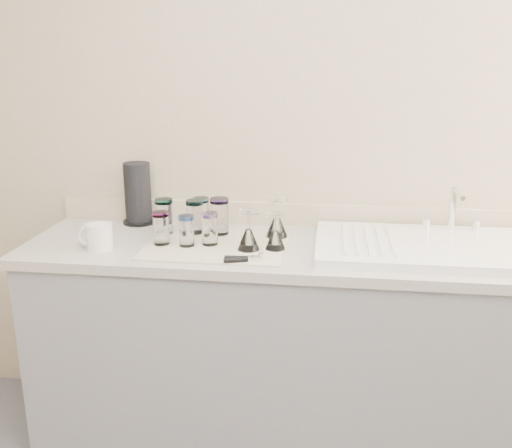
# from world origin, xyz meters

# --- Properties ---
(room_envelope) EXTENTS (3.54, 3.50, 2.52)m
(room_envelope) POSITION_xyz_m (0.00, 0.00, 1.56)
(room_envelope) COLOR #55555B
(room_envelope) RESTS_ON ground
(counter_unit) EXTENTS (2.06, 0.62, 0.90)m
(counter_unit) POSITION_xyz_m (0.00, 1.20, 0.45)
(counter_unit) COLOR slate
(counter_unit) RESTS_ON ground
(sink_unit) EXTENTS (0.82, 0.50, 0.22)m
(sink_unit) POSITION_xyz_m (0.55, 1.20, 0.92)
(sink_unit) COLOR white
(sink_unit) RESTS_ON counter_unit
(dish_towel) EXTENTS (0.55, 0.42, 0.01)m
(dish_towel) POSITION_xyz_m (-0.25, 1.15, 0.90)
(dish_towel) COLOR silver
(dish_towel) RESTS_ON counter_unit
(tumbler_teal) EXTENTS (0.07, 0.07, 0.15)m
(tumbler_teal) POSITION_xyz_m (-0.50, 1.27, 0.98)
(tumbler_teal) COLOR white
(tumbler_teal) RESTS_ON dish_towel
(tumbler_cyan) EXTENTS (0.07, 0.07, 0.14)m
(tumbler_cyan) POSITION_xyz_m (-0.37, 1.29, 0.98)
(tumbler_cyan) COLOR white
(tumbler_cyan) RESTS_ON dish_towel
(tumbler_purple) EXTENTS (0.08, 0.08, 0.15)m
(tumbler_purple) POSITION_xyz_m (-0.27, 1.29, 0.99)
(tumbler_purple) COLOR white
(tumbler_purple) RESTS_ON dish_towel
(tumbler_magenta) EXTENTS (0.07, 0.07, 0.13)m
(tumbler_magenta) POSITION_xyz_m (-0.47, 1.13, 0.98)
(tumbler_magenta) COLOR white
(tumbler_magenta) RESTS_ON dish_towel
(tumbler_blue) EXTENTS (0.06, 0.06, 0.12)m
(tumbler_blue) POSITION_xyz_m (-0.36, 1.12, 0.97)
(tumbler_blue) COLOR white
(tumbler_blue) RESTS_ON dish_towel
(tumbler_lavender) EXTENTS (0.07, 0.07, 0.13)m
(tumbler_lavender) POSITION_xyz_m (-0.28, 1.15, 0.97)
(tumbler_lavender) COLOR white
(tumbler_lavender) RESTS_ON dish_towel
(tumbler_extra) EXTENTS (0.07, 0.07, 0.14)m
(tumbler_extra) POSITION_xyz_m (-0.36, 1.35, 0.98)
(tumbler_extra) COLOR white
(tumbler_extra) RESTS_ON dish_towel
(goblet_back_right) EXTENTS (0.09, 0.09, 0.16)m
(goblet_back_right) POSITION_xyz_m (-0.03, 1.29, 0.96)
(goblet_back_right) COLOR white
(goblet_back_right) RESTS_ON dish_towel
(goblet_front_left) EXTENTS (0.09, 0.09, 0.15)m
(goblet_front_left) POSITION_xyz_m (-0.12, 1.11, 0.96)
(goblet_front_left) COLOR white
(goblet_front_left) RESTS_ON dish_towel
(goblet_front_right) EXTENTS (0.08, 0.08, 0.14)m
(goblet_front_right) POSITION_xyz_m (-0.02, 1.13, 0.96)
(goblet_front_right) COLOR white
(goblet_front_right) RESTS_ON dish_towel
(can_opener) EXTENTS (0.14, 0.07, 0.02)m
(can_opener) POSITION_xyz_m (-0.12, 0.98, 0.92)
(can_opener) COLOR silver
(can_opener) RESTS_ON dish_towel
(white_mug) EXTENTS (0.14, 0.10, 0.10)m
(white_mug) POSITION_xyz_m (-0.70, 1.06, 0.95)
(white_mug) COLOR white
(white_mug) RESTS_ON counter_unit
(paper_towel_roll) EXTENTS (0.15, 0.15, 0.27)m
(paper_towel_roll) POSITION_xyz_m (-0.66, 1.44, 1.03)
(paper_towel_roll) COLOR black
(paper_towel_roll) RESTS_ON counter_unit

